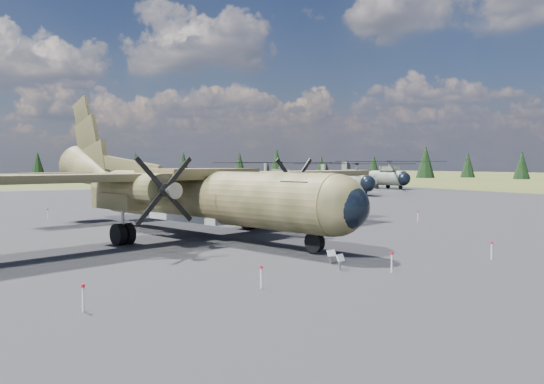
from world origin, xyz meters
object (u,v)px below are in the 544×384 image
helicopter_mid (355,172)px  helicopter_far (387,169)px  transport_plane (187,187)px  helicopter_near (279,172)px

helicopter_mid → helicopter_far: bearing=45.2°
helicopter_mid → transport_plane: bearing=-131.5°
transport_plane → helicopter_mid: size_ratio=1.38×
helicopter_near → helicopter_mid: bearing=22.0°
transport_plane → helicopter_near: 37.09m
helicopter_far → helicopter_near: bearing=-160.2°
helicopter_near → helicopter_mid: 13.03m
transport_plane → helicopter_mid: 46.83m
transport_plane → helicopter_near: (23.01, 29.08, 0.38)m
transport_plane → helicopter_near: transport_plane is taller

